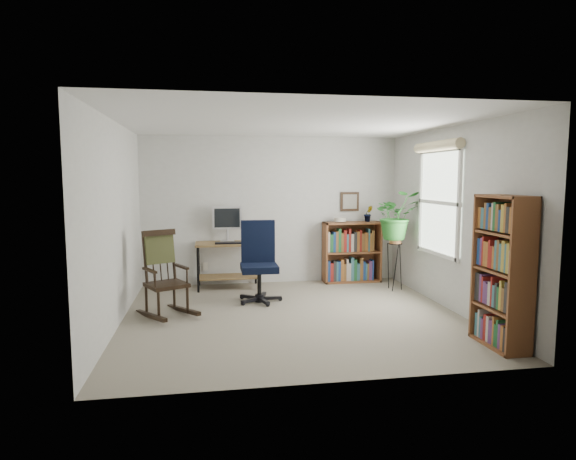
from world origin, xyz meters
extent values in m
cube|color=gray|center=(0.00, 0.00, 0.00)|extent=(4.20, 4.00, 0.00)
cube|color=silver|center=(0.00, 0.00, 2.40)|extent=(4.20, 4.00, 0.00)
cube|color=silver|center=(0.00, 2.00, 1.20)|extent=(4.20, 0.00, 2.40)
cube|color=silver|center=(0.00, -2.00, 1.20)|extent=(4.20, 0.00, 2.40)
cube|color=silver|center=(-2.10, 0.00, 1.20)|extent=(0.00, 4.00, 2.40)
cube|color=silver|center=(2.10, 0.00, 1.20)|extent=(0.00, 4.00, 2.40)
cube|color=black|center=(-0.74, 1.58, 0.73)|extent=(0.40, 0.15, 0.02)
imported|color=#277027|center=(1.80, 1.14, 1.52)|extent=(1.69, 1.88, 1.47)
imported|color=#277027|center=(1.59, 1.83, 1.06)|extent=(0.13, 0.24, 0.11)
camera|label=1|loc=(-1.03, -5.82, 1.75)|focal=30.00mm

